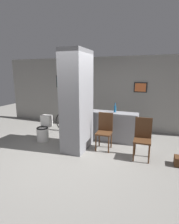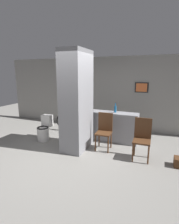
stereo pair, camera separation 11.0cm
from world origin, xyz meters
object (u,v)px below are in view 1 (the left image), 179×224
at_px(chair_near_pillar, 105,130).
at_px(chair_by_doorway, 143,137).
at_px(bicycle, 76,123).
at_px(bottle_tall, 115,109).
at_px(toilet, 44,130).

height_order(chair_near_pillar, chair_by_doorway, same).
distance_m(chair_near_pillar, chair_by_doorway, 1.02).
relative_size(chair_near_pillar, bicycle, 0.60).
distance_m(chair_by_doorway, bicycle, 2.54).
bearing_deg(chair_near_pillar, bottle_tall, 77.41).
distance_m(toilet, bottle_tall, 2.26).
height_order(toilet, chair_near_pillar, chair_near_pillar).
distance_m(chair_by_doorway, bottle_tall, 1.33).
relative_size(chair_near_pillar, bottle_tall, 3.25).
bearing_deg(bottle_tall, chair_near_pillar, -100.07).
xyz_separation_m(toilet, bottle_tall, (2.03, 0.74, 0.67)).
bearing_deg(toilet, bicycle, 56.98).
distance_m(toilet, chair_by_doorway, 2.92).
bearing_deg(bicycle, bottle_tall, -10.11).
xyz_separation_m(bicycle, bottle_tall, (1.38, -0.25, 0.64)).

